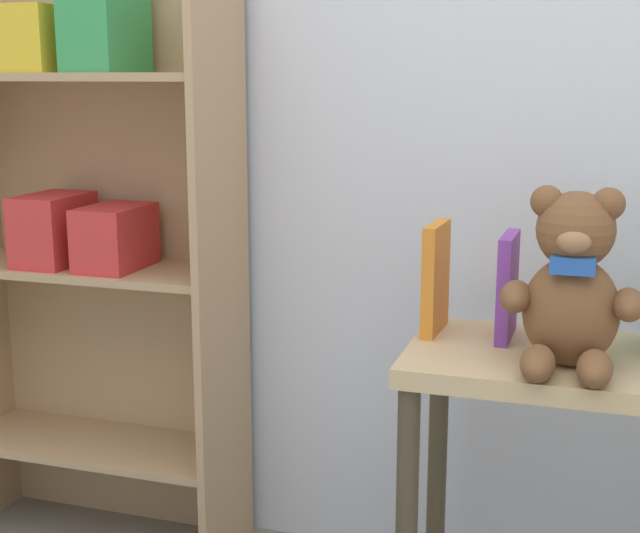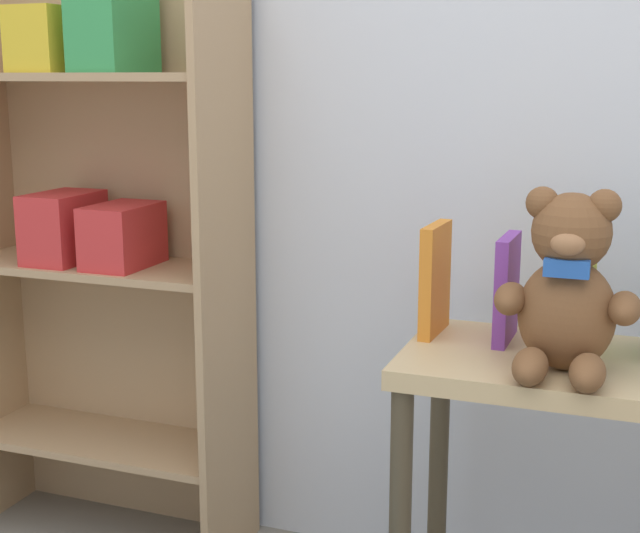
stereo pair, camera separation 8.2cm
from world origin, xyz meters
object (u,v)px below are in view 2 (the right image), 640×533
at_px(display_table, 572,422).
at_px(book_standing_yellow, 583,281).
at_px(bookshelf_side, 106,224).
at_px(book_standing_purple, 507,289).
at_px(teddy_bear, 567,290).
at_px(book_standing_orange, 435,279).

relative_size(display_table, book_standing_yellow, 2.43).
relative_size(bookshelf_side, display_table, 2.17).
bearing_deg(book_standing_purple, book_standing_yellow, -3.93).
bearing_deg(teddy_bear, book_standing_yellow, 83.11).
distance_m(display_table, book_standing_orange, 0.36).
relative_size(bookshelf_side, book_standing_yellow, 5.28).
height_order(display_table, teddy_bear, teddy_bear).
bearing_deg(book_standing_yellow, teddy_bear, -95.14).
bearing_deg(book_standing_yellow, display_table, -88.25).
distance_m(bookshelf_side, display_table, 1.15).
distance_m(book_standing_orange, book_standing_yellow, 0.28).
relative_size(bookshelf_side, teddy_bear, 4.36).
height_order(book_standing_purple, book_standing_yellow, book_standing_yellow).
relative_size(teddy_bear, book_standing_orange, 1.45).
bearing_deg(bookshelf_side, book_standing_orange, -8.39).
bearing_deg(bookshelf_side, book_standing_yellow, -7.01).
xyz_separation_m(book_standing_orange, book_standing_purple, (0.14, -0.00, -0.01)).
relative_size(display_table, book_standing_orange, 2.91).
bearing_deg(bookshelf_side, display_table, -10.00).
distance_m(bookshelf_side, book_standing_yellow, 1.11).
bearing_deg(book_standing_orange, bookshelf_side, 174.27).
xyz_separation_m(bookshelf_side, book_standing_orange, (0.82, -0.12, -0.04)).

